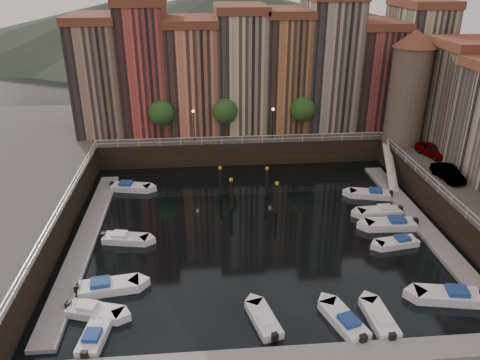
{
  "coord_description": "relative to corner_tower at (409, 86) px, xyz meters",
  "views": [
    {
      "loc": [
        -5.09,
        -39.34,
        23.31
      ],
      "look_at": [
        -1.32,
        4.0,
        3.43
      ],
      "focal_mm": 35.0,
      "sensor_mm": 36.0,
      "label": 1
    }
  ],
  "objects": [
    {
      "name": "boat_right_3",
      "position": [
        -7.04,
        -12.9,
        -9.84
      ],
      "size": [
        4.59,
        1.72,
        1.05
      ],
      "rotation": [
        0.0,
        0.0,
        3.16
      ],
      "color": "white",
      "rests_on": "ground"
    },
    {
      "name": "corner_tower",
      "position": [
        0.0,
        0.0,
        0.0
      ],
      "size": [
        5.2,
        5.2,
        13.8
      ],
      "color": "#6B5B4C",
      "rests_on": "quay_right"
    },
    {
      "name": "boat_left_2",
      "position": [
        -32.55,
        -15.88,
        -9.86
      ],
      "size": [
        4.48,
        2.31,
        1.0
      ],
      "rotation": [
        0.0,
        0.0,
        -0.18
      ],
      "color": "white",
      "rests_on": "ground"
    },
    {
      "name": "boat_right_1",
      "position": [
        -7.51,
        -18.7,
        -9.88
      ],
      "size": [
        4.2,
        2.07,
        0.94
      ],
      "rotation": [
        0.0,
        0.0,
        3.3
      ],
      "color": "white",
      "rests_on": "ground"
    },
    {
      "name": "quay_far",
      "position": [
        -20.0,
        11.5,
        -8.69
      ],
      "size": [
        80.0,
        20.0,
        3.0
      ],
      "primitive_type": "cube",
      "color": "black",
      "rests_on": "ground"
    },
    {
      "name": "boat_near_0",
      "position": [
        -32.86,
        -28.4,
        -9.87
      ],
      "size": [
        2.07,
        4.34,
        0.98
      ],
      "rotation": [
        0.0,
        0.0,
        1.43
      ],
      "color": "white",
      "rests_on": "ground"
    },
    {
      "name": "car_b",
      "position": [
        0.29,
        -11.47,
        -6.48
      ],
      "size": [
        1.99,
        4.5,
        1.44
      ],
      "primitive_type": "imported",
      "rotation": [
        0.0,
        0.0,
        0.11
      ],
      "color": "gray",
      "rests_on": "quay_right"
    },
    {
      "name": "dock_right",
      "position": [
        -3.8,
        -15.5,
        -10.02
      ],
      "size": [
        2.0,
        28.0,
        0.35
      ],
      "primitive_type": "cube",
      "color": "gray",
      "rests_on": "ground"
    },
    {
      "name": "far_terrace",
      "position": [
        -16.69,
        9.0,
        0.76
      ],
      "size": [
        48.7,
        10.3,
        17.5
      ],
      "color": "#90705C",
      "rests_on": "quay_far"
    },
    {
      "name": "boat_left_4",
      "position": [
        -33.45,
        -4.65,
        -9.84
      ],
      "size": [
        4.73,
        2.5,
        1.06
      ],
      "rotation": [
        0.0,
        0.0,
        -0.2
      ],
      "color": "white",
      "rests_on": "ground"
    },
    {
      "name": "boat_left_0",
      "position": [
        -33.41,
        -25.9,
        -9.86
      ],
      "size": [
        4.46,
        2.72,
        1.0
      ],
      "rotation": [
        0.0,
        0.0,
        -0.3
      ],
      "color": "white",
      "rests_on": "ground"
    },
    {
      "name": "mountains",
      "position": [
        -18.28,
        95.5,
        -2.28
      ],
      "size": [
        145.0,
        100.0,
        18.0
      ],
      "color": "#2D382D",
      "rests_on": "ground"
    },
    {
      "name": "boat_near_2",
      "position": [
        -15.42,
        -28.52,
        -9.84
      ],
      "size": [
        2.93,
        4.7,
        1.06
      ],
      "rotation": [
        0.0,
        0.0,
        1.89
      ],
      "color": "white",
      "rests_on": "ground"
    },
    {
      "name": "dock_left",
      "position": [
        -36.2,
        -15.5,
        -10.02
      ],
      "size": [
        2.0,
        28.0,
        0.35
      ],
      "primitive_type": "cube",
      "color": "gray",
      "rests_on": "ground"
    },
    {
      "name": "boat_right_0",
      "position": [
        -6.64,
        -26.53,
        -9.8
      ],
      "size": [
        5.25,
        2.74,
        1.18
      ],
      "rotation": [
        0.0,
        0.0,
        2.95
      ],
      "color": "white",
      "rests_on": "ground"
    },
    {
      "name": "boat_right_4",
      "position": [
        -6.59,
        -8.77,
        -9.84
      ],
      "size": [
        4.72,
        2.67,
        1.06
      ],
      "rotation": [
        0.0,
        0.0,
        2.9
      ],
      "color": "white",
      "rests_on": "ground"
    },
    {
      "name": "boat_right_2",
      "position": [
        -6.89,
        -15.54,
        -9.8
      ],
      "size": [
        5.11,
        2.09,
        1.16
      ],
      "rotation": [
        0.0,
        0.0,
        3.09
      ],
      "color": "white",
      "rests_on": "ground"
    },
    {
      "name": "boat_left_1",
      "position": [
        -32.9,
        -23.08,
        -9.81
      ],
      "size": [
        5.01,
        2.4,
        1.13
      ],
      "rotation": [
        0.0,
        0.0,
        0.14
      ],
      "color": "white",
      "rests_on": "ground"
    },
    {
      "name": "street_lamps",
      "position": [
        -21.0,
        2.7,
        -4.3
      ],
      "size": [
        10.36,
        0.36,
        4.18
      ],
      "color": "black",
      "rests_on": "quay_far"
    },
    {
      "name": "railings",
      "position": [
        -20.0,
        -9.62,
        -6.41
      ],
      "size": [
        36.08,
        34.04,
        0.52
      ],
      "color": "white",
      "rests_on": "ground"
    },
    {
      "name": "dock_near",
      "position": [
        -20.0,
        -31.5,
        -10.02
      ],
      "size": [
        30.0,
        2.0,
        0.35
      ],
      "primitive_type": "cube",
      "color": "gray",
      "rests_on": "ground"
    },
    {
      "name": "boat_near_3",
      "position": [
        -12.83,
        -28.51,
        -9.86
      ],
      "size": [
        1.8,
        4.38,
        1.0
      ],
      "rotation": [
        0.0,
        0.0,
        1.63
      ],
      "color": "white",
      "rests_on": "ground"
    },
    {
      "name": "car_a",
      "position": [
        1.67,
        -4.96,
        -6.46
      ],
      "size": [
        2.92,
        4.62,
        1.47
      ],
      "primitive_type": "imported",
      "rotation": [
        0.0,
        0.0,
        0.3
      ],
      "color": "gray",
      "rests_on": "quay_right"
    },
    {
      "name": "boat_near_1",
      "position": [
        -21.11,
        -27.91,
        -9.87
      ],
      "size": [
        2.43,
        4.31,
        0.97
      ],
      "rotation": [
        0.0,
        0.0,
        1.81
      ],
      "color": "white",
      "rests_on": "ground"
    },
    {
      "name": "mooring_pilings",
      "position": [
        -20.3,
        -9.05,
        -8.54
      ],
      "size": [
        5.91,
        4.88,
        3.78
      ],
      "color": "black",
      "rests_on": "ground"
    },
    {
      "name": "promenade_trees",
      "position": [
        -21.33,
        3.7,
        -3.61
      ],
      "size": [
        21.2,
        3.2,
        5.2
      ],
      "color": "black",
      "rests_on": "quay_far"
    },
    {
      "name": "gangway",
      "position": [
        -2.9,
        -4.5,
        -8.28
      ],
      "size": [
        2.78,
        8.32,
        3.73
      ],
      "color": "white",
      "rests_on": "ground"
    },
    {
      "name": "ground",
      "position": [
        -20.0,
        -14.5,
        -10.19
      ],
      "size": [
        200.0,
        200.0,
        0.0
      ],
      "primitive_type": "plane",
      "color": "black",
      "rests_on": "ground"
    }
  ]
}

